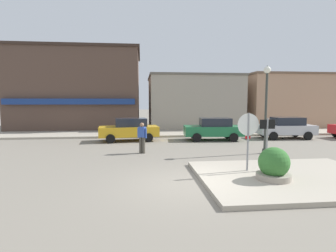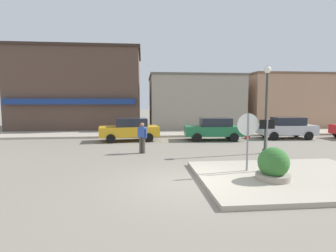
{
  "view_description": "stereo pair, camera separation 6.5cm",
  "coord_description": "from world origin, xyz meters",
  "px_view_note": "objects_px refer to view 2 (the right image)",
  "views": [
    {
      "loc": [
        -1.47,
        -8.31,
        2.71
      ],
      "look_at": [
        -0.15,
        4.5,
        1.5
      ],
      "focal_mm": 28.0,
      "sensor_mm": 36.0,
      "label": 1
    },
    {
      "loc": [
        -1.4,
        -8.32,
        2.71
      ],
      "look_at": [
        -0.15,
        4.5,
        1.5
      ],
      "focal_mm": 28.0,
      "sensor_mm": 36.0,
      "label": 2
    }
  ],
  "objects_px": {
    "lamp_post": "(267,97)",
    "parked_car_nearest": "(130,129)",
    "one_way_sign": "(267,139)",
    "pedestrian_crossing_near": "(142,137)",
    "parked_car_third": "(286,128)",
    "parked_car_second": "(214,129)",
    "planter": "(273,167)",
    "stop_sign": "(248,134)"
  },
  "relations": [
    {
      "from": "parked_car_second",
      "to": "parked_car_third",
      "type": "distance_m",
      "value": 5.5
    },
    {
      "from": "parked_car_nearest",
      "to": "pedestrian_crossing_near",
      "type": "height_order",
      "value": "pedestrian_crossing_near"
    },
    {
      "from": "parked_car_third",
      "to": "pedestrian_crossing_near",
      "type": "relative_size",
      "value": 2.54
    },
    {
      "from": "parked_car_nearest",
      "to": "parked_car_third",
      "type": "relative_size",
      "value": 1.02
    },
    {
      "from": "lamp_post",
      "to": "parked_car_nearest",
      "type": "distance_m",
      "value": 9.12
    },
    {
      "from": "planter",
      "to": "parked_car_third",
      "type": "xyz_separation_m",
      "value": [
        6.21,
        10.05,
        0.25
      ]
    },
    {
      "from": "one_way_sign",
      "to": "parked_car_third",
      "type": "xyz_separation_m",
      "value": [
        5.93,
        8.96,
        -0.52
      ]
    },
    {
      "from": "parked_car_second",
      "to": "planter",
      "type": "bearing_deg",
      "value": -94.25
    },
    {
      "from": "planter",
      "to": "pedestrian_crossing_near",
      "type": "bearing_deg",
      "value": 127.26
    },
    {
      "from": "one_way_sign",
      "to": "lamp_post",
      "type": "bearing_deg",
      "value": 64.59
    },
    {
      "from": "parked_car_second",
      "to": "parked_car_nearest",
      "type": "bearing_deg",
      "value": 177.4
    },
    {
      "from": "one_way_sign",
      "to": "pedestrian_crossing_near",
      "type": "distance_m",
      "value": 6.44
    },
    {
      "from": "pedestrian_crossing_near",
      "to": "planter",
      "type": "bearing_deg",
      "value": -52.74
    },
    {
      "from": "lamp_post",
      "to": "parked_car_second",
      "type": "relative_size",
      "value": 1.1
    },
    {
      "from": "parked_car_second",
      "to": "parked_car_third",
      "type": "height_order",
      "value": "same"
    },
    {
      "from": "parked_car_third",
      "to": "lamp_post",
      "type": "bearing_deg",
      "value": -128.7
    },
    {
      "from": "stop_sign",
      "to": "pedestrian_crossing_near",
      "type": "relative_size",
      "value": 1.43
    },
    {
      "from": "stop_sign",
      "to": "parked_car_third",
      "type": "relative_size",
      "value": 0.56
    },
    {
      "from": "one_way_sign",
      "to": "parked_car_third",
      "type": "height_order",
      "value": "one_way_sign"
    },
    {
      "from": "one_way_sign",
      "to": "parked_car_second",
      "type": "height_order",
      "value": "one_way_sign"
    },
    {
      "from": "planter",
      "to": "parked_car_third",
      "type": "relative_size",
      "value": 0.3
    },
    {
      "from": "parked_car_third",
      "to": "pedestrian_crossing_near",
      "type": "height_order",
      "value": "pedestrian_crossing_near"
    },
    {
      "from": "lamp_post",
      "to": "parked_car_second",
      "type": "height_order",
      "value": "lamp_post"
    },
    {
      "from": "pedestrian_crossing_near",
      "to": "parked_car_third",
      "type": "bearing_deg",
      "value": 22.9
    },
    {
      "from": "parked_car_second",
      "to": "pedestrian_crossing_near",
      "type": "relative_size",
      "value": 2.56
    },
    {
      "from": "one_way_sign",
      "to": "pedestrian_crossing_near",
      "type": "bearing_deg",
      "value": 135.19
    },
    {
      "from": "stop_sign",
      "to": "one_way_sign",
      "type": "bearing_deg",
      "value": -7.33
    },
    {
      "from": "one_way_sign",
      "to": "planter",
      "type": "distance_m",
      "value": 1.36
    },
    {
      "from": "stop_sign",
      "to": "parked_car_second",
      "type": "bearing_deg",
      "value": 82.5
    },
    {
      "from": "lamp_post",
      "to": "stop_sign",
      "type": "bearing_deg",
      "value": -123.89
    },
    {
      "from": "parked_car_second",
      "to": "lamp_post",
      "type": "bearing_deg",
      "value": -74.22
    },
    {
      "from": "parked_car_second",
      "to": "parked_car_third",
      "type": "xyz_separation_m",
      "value": [
        5.49,
        0.27,
        0.0
      ]
    },
    {
      "from": "stop_sign",
      "to": "lamp_post",
      "type": "relative_size",
      "value": 0.51
    },
    {
      "from": "lamp_post",
      "to": "parked_car_second",
      "type": "bearing_deg",
      "value": 105.78
    },
    {
      "from": "parked_car_second",
      "to": "one_way_sign",
      "type": "bearing_deg",
      "value": -92.9
    },
    {
      "from": "parked_car_nearest",
      "to": "parked_car_second",
      "type": "xyz_separation_m",
      "value": [
        5.85,
        -0.27,
        0.0
      ]
    },
    {
      "from": "parked_car_nearest",
      "to": "parked_car_third",
      "type": "bearing_deg",
      "value": 0.04
    },
    {
      "from": "parked_car_nearest",
      "to": "parked_car_third",
      "type": "xyz_separation_m",
      "value": [
        11.34,
        0.01,
        0.0
      ]
    },
    {
      "from": "parked_car_nearest",
      "to": "parked_car_second",
      "type": "relative_size",
      "value": 1.01
    },
    {
      "from": "parked_car_nearest",
      "to": "parked_car_third",
      "type": "height_order",
      "value": "same"
    },
    {
      "from": "one_way_sign",
      "to": "parked_car_nearest",
      "type": "relative_size",
      "value": 0.5
    },
    {
      "from": "parked_car_nearest",
      "to": "parked_car_third",
      "type": "distance_m",
      "value": 11.34
    }
  ]
}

